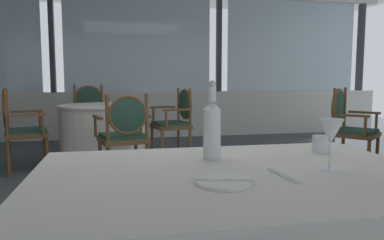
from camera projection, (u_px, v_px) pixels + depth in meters
name	position (u px, v px, depth m)	size (l,w,h in m)	color
ground_plane	(170.00, 212.00, 3.07)	(13.86, 13.86, 0.00)	#4C5156
window_wall_far	(139.00, 76.00, 6.85)	(9.60, 0.14, 2.84)	silver
side_plate	(224.00, 182.00, 1.16)	(0.18, 0.18, 0.01)	white
butter_knife	(224.00, 180.00, 1.16)	(0.19, 0.02, 0.00)	silver
dinner_fork	(283.00, 176.00, 1.25)	(0.20, 0.02, 0.00)	silver
water_bottle	(212.00, 128.00, 1.51)	(0.07, 0.07, 0.32)	white
wine_glass	(331.00, 133.00, 1.32)	(0.09, 0.09, 0.18)	white
water_tumbler	(320.00, 144.00, 1.64)	(0.07, 0.07, 0.08)	white
background_table_0	(105.00, 135.00, 4.75)	(1.13, 1.13, 0.76)	silver
dining_chair_0_0	(125.00, 130.00, 3.84)	(0.61, 0.56, 0.94)	brown
dining_chair_0_1	(177.00, 117.00, 5.15)	(0.56, 0.61, 0.96)	brown
dining_chair_0_2	(90.00, 112.00, 5.63)	(0.61, 0.56, 1.00)	brown
dining_chair_0_3	(18.00, 124.00, 4.31)	(0.56, 0.61, 0.98)	brown
dining_chair_2_2	(348.00, 122.00, 4.47)	(0.66, 0.65, 0.98)	brown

